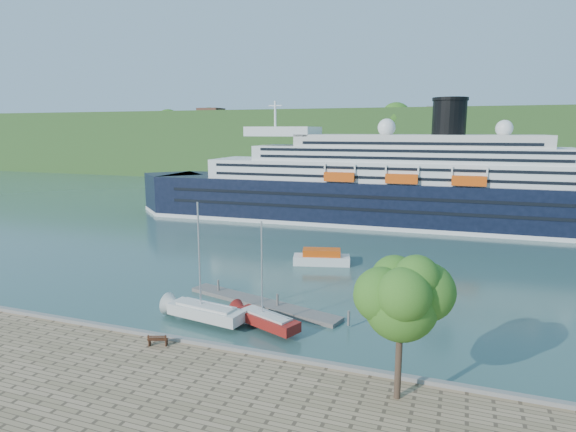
# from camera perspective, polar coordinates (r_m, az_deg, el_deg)

# --- Properties ---
(ground) EXTENTS (400.00, 400.00, 0.00)m
(ground) POSITION_cam_1_polar(r_m,az_deg,el_deg) (39.85, -10.82, -15.80)
(ground) COLOR #30564F
(ground) RESTS_ON ground
(far_hillside) EXTENTS (400.00, 50.00, 24.00)m
(far_hillside) POSITION_cam_1_polar(r_m,az_deg,el_deg) (176.64, 14.06, 8.17)
(far_hillside) COLOR #315120
(far_hillside) RESTS_ON ground
(quay_coping) EXTENTS (220.00, 0.50, 0.30)m
(quay_coping) POSITION_cam_1_polar(r_m,az_deg,el_deg) (39.21, -11.03, -14.40)
(quay_coping) COLOR slate
(quay_coping) RESTS_ON promenade
(cruise_ship) EXTENTS (102.46, 18.40, 22.91)m
(cruise_ship) POSITION_cam_1_polar(r_m,az_deg,el_deg) (90.79, 11.47, 6.28)
(cruise_ship) COLOR black
(cruise_ship) RESTS_ON ground
(park_bench) EXTENTS (1.68, 1.13, 1.00)m
(park_bench) POSITION_cam_1_polar(r_m,az_deg,el_deg) (39.37, -15.16, -13.91)
(park_bench) COLOR #3F2112
(park_bench) RESTS_ON promenade
(promenade_tree) EXTENTS (6.00, 6.00, 9.93)m
(promenade_tree) POSITION_cam_1_polar(r_m,az_deg,el_deg) (30.32, 13.16, -12.12)
(promenade_tree) COLOR #36681B
(promenade_tree) RESTS_ON promenade
(floating_pontoon) EXTENTS (17.53, 6.52, 0.39)m
(floating_pontoon) POSITION_cam_1_polar(r_m,az_deg,el_deg) (49.04, -3.13, -10.28)
(floating_pontoon) COLOR slate
(floating_pontoon) RESTS_ON ground
(sailboat_white_near) EXTENTS (8.45, 3.48, 10.60)m
(sailboat_white_near) POSITION_cam_1_polar(r_m,az_deg,el_deg) (43.58, -9.84, -6.00)
(sailboat_white_near) COLOR silver
(sailboat_white_near) RESTS_ON ground
(sailboat_red) EXTENTS (7.37, 4.54, 9.24)m
(sailboat_red) POSITION_cam_1_polar(r_m,az_deg,el_deg) (41.74, -2.61, -7.56)
(sailboat_red) COLOR maroon
(sailboat_red) RESTS_ON ground
(tender_launch) EXTENTS (7.77, 4.32, 2.04)m
(tender_launch) POSITION_cam_1_polar(r_m,az_deg,el_deg) (63.04, 4.00, -4.83)
(tender_launch) COLOR #DC4A0C
(tender_launch) RESTS_ON ground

